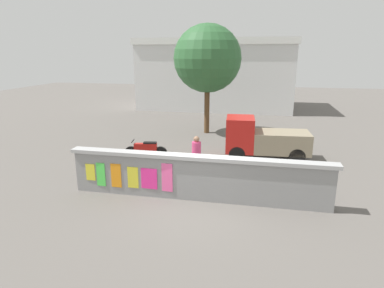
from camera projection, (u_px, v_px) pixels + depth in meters
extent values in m
plane|color=#605B56|center=(225.00, 139.00, 18.32)|extent=(60.00, 60.00, 0.00)
cube|color=gray|center=(197.00, 180.00, 10.59)|extent=(8.29, 0.30, 1.36)
cube|color=#A6A6A6|center=(197.00, 157.00, 10.39)|extent=(8.49, 0.42, 0.12)
cube|color=yellow|center=(90.00, 172.00, 11.14)|extent=(0.33, 0.02, 0.58)
cube|color=#4CD84C|center=(101.00, 175.00, 11.08)|extent=(0.32, 0.03, 0.81)
cube|color=orange|center=(116.00, 176.00, 10.97)|extent=(0.36, 0.02, 0.82)
cube|color=yellow|center=(133.00, 178.00, 10.86)|extent=(0.37, 0.02, 0.72)
cube|color=#F42D8C|center=(149.00, 179.00, 10.75)|extent=(0.55, 0.03, 0.70)
cube|color=#F9599E|center=(167.00, 178.00, 10.61)|extent=(0.36, 0.03, 0.94)
cylinder|color=black|center=(237.00, 154.00, 14.33)|extent=(0.71, 0.25, 0.70)
cylinder|color=black|center=(237.00, 146.00, 15.57)|extent=(0.71, 0.25, 0.70)
cylinder|color=black|center=(297.00, 157.00, 14.00)|extent=(0.71, 0.25, 0.70)
cylinder|color=black|center=(292.00, 148.00, 15.24)|extent=(0.71, 0.25, 0.70)
cube|color=red|center=(240.00, 134.00, 14.74)|extent=(1.30, 1.58, 1.50)
cube|color=gray|center=(281.00, 142.00, 14.58)|extent=(2.50, 1.66, 0.90)
cylinder|color=black|center=(131.00, 153.00, 14.69)|extent=(0.61, 0.20, 0.60)
cylinder|color=black|center=(160.00, 153.00, 14.65)|extent=(0.61, 0.22, 0.60)
cube|color=red|center=(146.00, 147.00, 14.60)|extent=(1.03, 0.41, 0.32)
cube|color=black|center=(150.00, 143.00, 14.54)|extent=(0.59, 0.31, 0.10)
cube|color=#262626|center=(133.00, 141.00, 14.54)|extent=(0.14, 0.56, 0.03)
cylinder|color=black|center=(132.00, 168.00, 12.69)|extent=(0.66, 0.13, 0.66)
cylinder|color=black|center=(108.00, 165.00, 13.04)|extent=(0.66, 0.13, 0.66)
cube|color=silver|center=(120.00, 162.00, 12.82)|extent=(0.95, 0.18, 0.06)
cylinder|color=silver|center=(116.00, 156.00, 12.81)|extent=(0.03, 0.03, 0.40)
cube|color=black|center=(116.00, 151.00, 12.76)|extent=(0.21, 0.11, 0.05)
cube|color=black|center=(130.00, 154.00, 12.56)|extent=(0.10, 0.44, 0.03)
cylinder|color=#338CBF|center=(194.00, 168.00, 12.51)|extent=(0.12, 0.12, 0.80)
cylinder|color=#338CBF|center=(199.00, 167.00, 12.53)|extent=(0.12, 0.12, 0.80)
cylinder|color=#D83F72|center=(196.00, 150.00, 12.33)|extent=(0.44, 0.44, 0.60)
sphere|color=#8C664C|center=(196.00, 139.00, 12.23)|extent=(0.22, 0.22, 0.22)
cylinder|color=brown|center=(207.00, 108.00, 19.31)|extent=(0.30, 0.30, 2.94)
sphere|color=#2D5F32|center=(207.00, 58.00, 18.56)|extent=(3.79, 3.79, 3.79)
cube|color=silver|center=(217.00, 77.00, 28.46)|extent=(12.37, 6.78, 5.17)
cube|color=silver|center=(218.00, 42.00, 27.70)|extent=(12.67, 7.08, 0.50)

